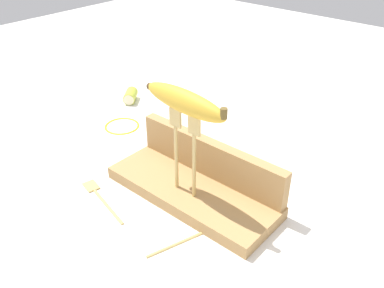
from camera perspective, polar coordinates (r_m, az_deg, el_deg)
name	(u,v)px	position (r m, az deg, el deg)	size (l,w,h in m)	color
ground_plane	(192,197)	(0.85, 0.00, -7.32)	(3.00, 3.00, 0.00)	silver
wooden_board	(192,192)	(0.84, 0.00, -6.62)	(0.36, 0.14, 0.03)	#A87F4C
board_backstop	(210,158)	(0.84, 2.56, -1.94)	(0.35, 0.02, 0.08)	#A87F4C
fork_stand_center	(185,146)	(0.76, -0.99, -0.29)	(0.07, 0.01, 0.17)	tan
banana_raised_center	(184,101)	(0.71, -1.06, 5.95)	(0.19, 0.05, 0.04)	gold
fork_fallen_near	(206,230)	(0.77, 2.00, -11.86)	(0.07, 0.19, 0.01)	tan
fork_fallen_far	(99,195)	(0.87, -12.80, -6.89)	(0.16, 0.05, 0.01)	tan
banana_chunk_near	(130,96)	(1.23, -8.55, 6.62)	(0.06, 0.07, 0.03)	#B2C138
wire_coil	(122,125)	(1.11, -9.70, 2.56)	(0.09, 0.09, 0.01)	gold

